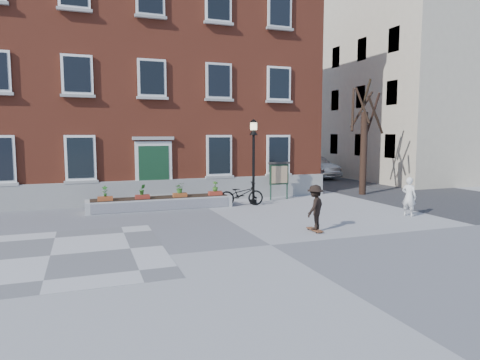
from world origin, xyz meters
name	(u,v)px	position (x,y,z in m)	size (l,w,h in m)	color
ground	(271,245)	(0.00, 0.00, 0.00)	(100.00, 100.00, 0.00)	gray
checker_patch	(50,256)	(-6.00, 1.00, 0.01)	(6.00, 6.00, 0.01)	slate
bicycle	(241,194)	(1.58, 6.79, 0.54)	(0.72, 2.05, 1.08)	black
parked_car	(312,167)	(10.93, 16.87, 0.82)	(1.74, 5.00, 1.65)	#BABDC0
bystander	(409,197)	(6.96, 2.21, 0.78)	(0.57, 0.37, 1.56)	silver
brick_building	(138,80)	(-2.00, 13.98, 6.30)	(18.40, 10.85, 12.60)	brown
planter_assembly	(161,202)	(-1.99, 7.18, 0.31)	(6.20, 1.12, 1.15)	beige
bare_tree	(364,143)	(9.01, 8.01, 2.79)	(1.83, 1.83, 6.16)	#321F16
side_street	(369,90)	(17.99, 19.78, 7.02)	(15.20, 36.00, 14.50)	#39383B
lamp_post	(254,149)	(2.32, 7.16, 2.54)	(0.40, 0.40, 3.93)	black
notice_board	(279,174)	(4.01, 7.95, 1.26)	(1.10, 0.16, 1.87)	#193326
skateboarder	(315,207)	(2.11, 1.12, 0.82)	(1.10, 1.03, 1.57)	brown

